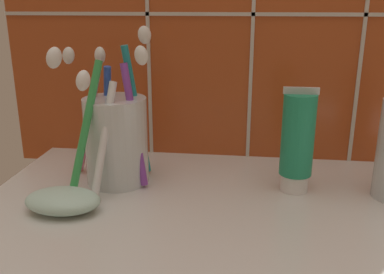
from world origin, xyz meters
TOP-DOWN VIEW (x-y plane):
  - sink_counter at (0.00, 0.00)cm, footprint 58.06×37.24cm
  - toothbrush_cup at (-14.96, 6.65)cm, footprint 12.90×13.40cm
  - toothpaste_tube at (7.10, 6.77)cm, footprint 4.03×3.84cm
  - soap_bar at (-18.40, -2.12)cm, footprint 8.33×5.52cm

SIDE VIEW (x-z plane):
  - sink_counter at x=0.00cm, z-range 0.00..2.00cm
  - soap_bar at x=-18.40cm, z-range 2.00..4.50cm
  - toothbrush_cup at x=-14.96cm, z-range -1.61..17.65cm
  - toothpaste_tube at x=7.10cm, z-range 1.90..14.57cm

